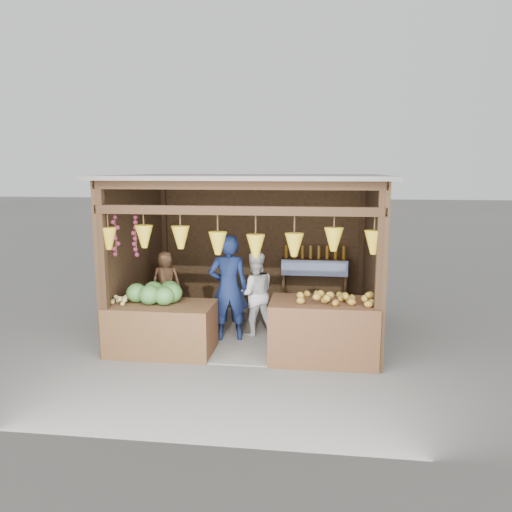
{
  "coord_description": "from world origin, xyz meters",
  "views": [
    {
      "loc": [
        1.13,
        -8.11,
        2.74
      ],
      "look_at": [
        0.1,
        -0.1,
        1.34
      ],
      "focal_mm": 35.0,
      "sensor_mm": 36.0,
      "label": 1
    }
  ],
  "objects": [
    {
      "name": "vendor_seated",
      "position": [
        -1.52,
        0.15,
        0.83
      ],
      "size": [
        0.51,
        0.34,
        1.04
      ],
      "primitive_type": "imported",
      "rotation": [
        0.0,
        0.0,
        3.15
      ],
      "color": "brown",
      "rests_on": "stool"
    },
    {
      "name": "counter_left",
      "position": [
        -1.21,
        -1.1,
        0.38
      ],
      "size": [
        1.58,
        0.85,
        0.76
      ],
      "primitive_type": "cube",
      "color": "#522F1B",
      "rests_on": "ground"
    },
    {
      "name": "melon_pile",
      "position": [
        -1.27,
        -1.01,
        0.92
      ],
      "size": [
        1.0,
        0.5,
        0.32
      ],
      "primitive_type": null,
      "color": "#164C14",
      "rests_on": "counter_left"
    },
    {
      "name": "stool",
      "position": [
        -1.52,
        0.15,
        0.16
      ],
      "size": [
        0.33,
        0.33,
        0.31
      ],
      "primitive_type": "cube",
      "color": "black",
      "rests_on": "ground"
    },
    {
      "name": "man_standing",
      "position": [
        -0.3,
        -0.44,
        0.87
      ],
      "size": [
        0.72,
        0.56,
        1.74
      ],
      "primitive_type": "imported",
      "rotation": [
        0.0,
        0.0,
        3.38
      ],
      "color": "#121D45",
      "rests_on": "ground"
    },
    {
      "name": "woman_standing",
      "position": [
        0.08,
        -0.12,
        0.71
      ],
      "size": [
        0.83,
        0.73,
        1.42
      ],
      "primitive_type": "imported",
      "rotation": [
        0.0,
        0.0,
        3.47
      ],
      "color": "silver",
      "rests_on": "ground"
    },
    {
      "name": "stall_structure",
      "position": [
        -0.03,
        -0.04,
        1.67
      ],
      "size": [
        4.3,
        3.3,
        2.66
      ],
      "color": "slate",
      "rests_on": "ground"
    },
    {
      "name": "mango_pile",
      "position": [
        1.32,
        -1.15,
        0.99
      ],
      "size": [
        1.4,
        0.64,
        0.22
      ],
      "primitive_type": null,
      "color": "#C05719",
      "rests_on": "counter_right"
    },
    {
      "name": "counter_right",
      "position": [
        1.21,
        -1.11,
        0.44
      ],
      "size": [
        1.53,
        0.85,
        0.88
      ],
      "primitive_type": "cube",
      "color": "#492C18",
      "rests_on": "ground"
    },
    {
      "name": "ground",
      "position": [
        0.0,
        0.0,
        0.0
      ],
      "size": [
        80.0,
        80.0,
        0.0
      ],
      "primitive_type": "plane",
      "color": "#514F49",
      "rests_on": "ground"
    },
    {
      "name": "back_shelf",
      "position": [
        1.05,
        1.28,
        0.87
      ],
      "size": [
        1.25,
        0.32,
        1.32
      ],
      "color": "#382314",
      "rests_on": "ground"
    },
    {
      "name": "tanfruit_pile",
      "position": [
        -1.82,
        -1.14,
        0.82
      ],
      "size": [
        0.34,
        0.4,
        0.13
      ],
      "primitive_type": null,
      "color": "tan",
      "rests_on": "counter_left"
    }
  ]
}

